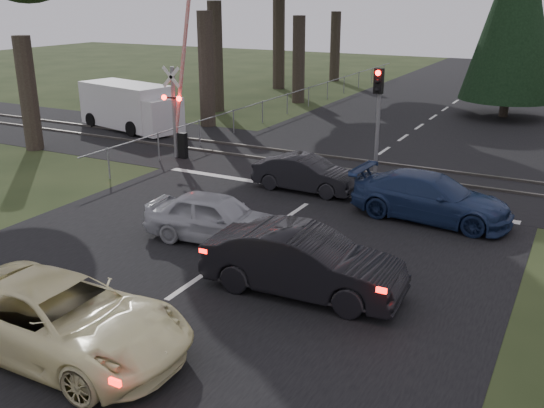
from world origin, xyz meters
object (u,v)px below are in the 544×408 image
Objects in this scene: blue_sedan at (431,197)px; white_van at (132,107)px; silver_car at (216,218)px; cream_coupe at (61,318)px; dark_car_far at (306,174)px; crossing_signal at (178,110)px; dark_hatchback at (303,262)px; traffic_signal_center at (378,104)px.

white_van reaches higher than blue_sedan.
white_van reaches higher than silver_car.
white_van is at bearing 35.97° from cream_coupe.
silver_car reaches higher than dark_car_far.
cream_coupe is (6.83, -13.19, -1.33)m from crossing_signal.
crossing_signal reaches higher than dark_car_far.
dark_hatchback reaches higher than silver_car.
white_van is at bearing 42.62° from silver_car.
crossing_signal is 9.60m from silver_car.
traffic_signal_center is 0.88× the size of dark_hatchback.
blue_sedan is 0.78× the size of white_van.
crossing_signal is 1.70× the size of traffic_signal_center.
dark_car_far is at bearing -10.66° from white_van.
traffic_signal_center reaches higher than dark_car_far.
dark_car_far is (-4.59, 0.85, -0.09)m from blue_sedan.
crossing_signal is at bearing 26.84° from cream_coupe.
dark_car_far is 0.60× the size of white_van.
traffic_signal_center is (8.27, 0.89, 0.75)m from crossing_signal.
cream_coupe is (-1.45, -14.08, -2.08)m from traffic_signal_center.
silver_car is at bearing -103.53° from traffic_signal_center.
white_van is (-12.24, 5.29, 0.55)m from dark_car_far.
dark_hatchback reaches higher than blue_sedan.
crossing_signal is at bearing 36.37° from silver_car.
blue_sedan is at bearing -99.27° from dark_car_far.
silver_car is 0.65× the size of white_van.
dark_hatchback is at bearing -26.02° from white_van.
traffic_signal_center reaches higher than dark_hatchback.
cream_coupe reaches higher than blue_sedan.
crossing_signal is at bearing 45.32° from dark_hatchback.
silver_car is (6.36, -7.06, -1.37)m from crossing_signal.
traffic_signal_center reaches higher than white_van.
dark_hatchback is at bearing -41.76° from crossing_signal.
dark_hatchback is (3.01, 4.41, 0.03)m from cream_coupe.
traffic_signal_center is 0.78× the size of cream_coupe.
cream_coupe is 0.84× the size of white_van.
dark_car_far is at bearing 21.36° from dark_hatchback.
white_van is (-11.97, 10.68, 0.48)m from silver_car.
cream_coupe is 11.51m from dark_car_far.
crossing_signal reaches higher than blue_sedan.
blue_sedan reaches higher than dark_car_far.
crossing_signal is at bearing 76.95° from dark_car_far.
cream_coupe is at bearing -177.86° from dark_car_far.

